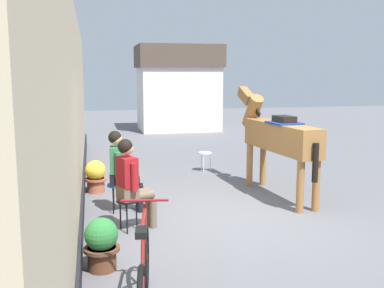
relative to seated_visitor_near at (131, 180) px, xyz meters
The scene contains 10 objects.
ground_plane 3.71m from the seated_visitor_near, 62.99° to the left, with size 40.00×40.00×0.00m, color slate.
pub_facade_wall 2.09m from the seated_visitor_near, 117.51° to the left, with size 0.34×14.00×3.40m.
distant_cottage 12.46m from the seated_visitor_near, 75.80° to the left, with size 3.40×2.60×3.50m.
seated_visitor_near is the anchor object (origin of this frame).
seated_visitor_far 0.97m from the seated_visitor_near, 95.32° to the left, with size 0.61×0.49×1.39m.
saddled_horse_center 3.20m from the seated_visitor_near, 24.84° to the left, with size 0.66×2.99×2.06m.
flower_planter_nearest 1.48m from the seated_visitor_near, 109.90° to the right, with size 0.43×0.43×0.64m.
flower_planter_farthest 2.46m from the seated_visitor_near, 101.93° to the left, with size 0.43×0.43×0.64m.
leaning_bicycle 2.46m from the seated_visitor_near, 92.46° to the right, with size 0.50×1.75×1.02m.
spare_stool_white 4.36m from the seated_visitor_near, 61.02° to the left, with size 0.32×0.32×0.46m.
Camera 1 is at (-2.20, -6.76, 2.31)m, focal length 42.08 mm.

